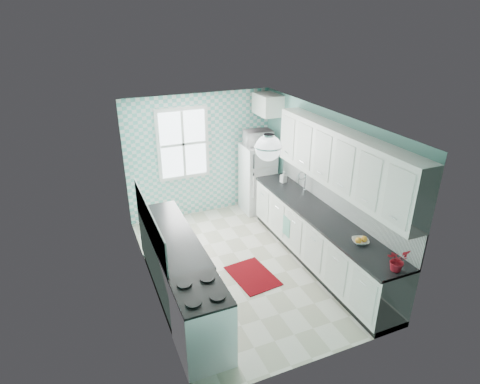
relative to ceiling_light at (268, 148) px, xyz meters
name	(u,v)px	position (x,y,z in m)	size (l,w,h in m)	color
floor	(243,266)	(0.00, 0.80, -2.33)	(3.00, 4.40, 0.02)	beige
ceiling	(244,119)	(0.00, 0.80, 0.19)	(3.00, 4.40, 0.02)	white
wall_back	(200,155)	(0.00, 3.01, -1.07)	(3.00, 0.02, 2.50)	#6CABA0
wall_front	(323,278)	(0.00, -1.41, -1.07)	(3.00, 0.02, 2.50)	#6CABA0
wall_left	(146,216)	(-1.51, 0.80, -1.07)	(0.02, 4.40, 2.50)	#6CABA0
wall_right	(325,184)	(1.51, 0.80, -1.07)	(0.02, 4.40, 2.50)	#6CABA0
accent_wall	(200,156)	(0.00, 2.99, -1.07)	(3.00, 0.01, 2.50)	#65C3B7
window	(183,144)	(-0.35, 2.96, -0.77)	(1.04, 0.05, 1.44)	white
backsplash_right	(338,196)	(1.49, 0.40, -1.13)	(0.02, 3.60, 0.51)	white
backsplash_left	(149,222)	(-1.49, 0.73, -1.13)	(0.02, 2.15, 0.51)	white
upper_cabinets_right	(342,160)	(1.33, 0.20, -0.42)	(0.33, 3.20, 0.90)	white
upper_cabinet_fridge	(267,104)	(1.30, 2.63, -0.07)	(0.40, 0.74, 0.40)	white
ceiling_light	(268,148)	(0.00, 0.00, 0.00)	(0.34, 0.34, 0.35)	silver
base_cabinets_right	(319,239)	(1.20, 0.40, -1.87)	(0.60, 3.60, 0.90)	white
countertop_right	(320,215)	(1.19, 0.40, -1.40)	(0.63, 3.60, 0.04)	black
base_cabinets_left	(173,261)	(-1.20, 0.73, -1.87)	(0.60, 2.15, 0.90)	white
countertop_left	(171,234)	(-1.19, 0.73, -1.40)	(0.63, 2.15, 0.04)	black
fridge	(257,178)	(1.11, 2.62, -1.60)	(0.63, 0.63, 1.45)	white
stove	(202,321)	(-1.20, -0.73, -1.83)	(0.62, 0.78, 0.93)	white
sink	(295,194)	(1.20, 1.23, -1.39)	(0.52, 0.44, 0.53)	silver
rug	(253,276)	(0.02, 0.47, -2.32)	(0.61, 0.87, 0.01)	maroon
dish_towel	(286,227)	(0.89, 0.95, -1.84)	(0.02, 0.23, 0.35)	#59B6AB
fruit_bowl	(360,241)	(1.20, -0.58, -1.35)	(0.23, 0.23, 0.06)	silver
potted_plant	(397,260)	(1.20, -1.27, -1.24)	(0.26, 0.23, 0.29)	#C3223F
soap_bottle	(283,177)	(1.25, 1.77, -1.27)	(0.10, 0.10, 0.22)	#B0BCC6
microwave	(258,138)	(1.11, 2.62, -0.72)	(0.54, 0.37, 0.30)	white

